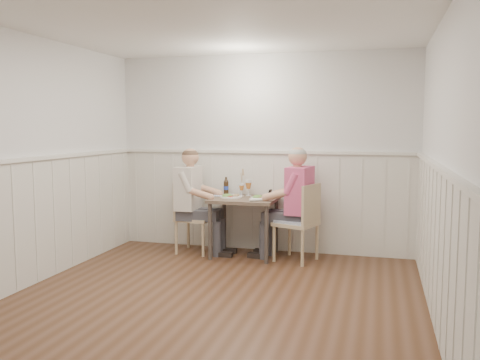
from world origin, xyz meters
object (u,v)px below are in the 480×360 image
Objects in this scene: chair_left at (191,214)px; grass_vase at (241,182)px; chair_right at (300,220)px; diner_cream at (192,209)px; man_in_pink at (296,212)px; dining_table at (244,206)px; beer_bottle at (226,187)px.

chair_left is 0.78m from grass_vase.
grass_vase is at bearing 157.02° from chair_right.
grass_vase is at bearing 23.64° from chair_left.
man_in_pink is at bearing -0.38° from diner_cream.
grass_vase reaches higher than dining_table.
man_in_pink reaches higher than diner_cream.
dining_table is 0.74m from chair_left.
grass_vase is at bearing 27.94° from diner_cream.
chair_left is at bearing -151.37° from beer_bottle.
chair_right is at bearing -2.04° from diner_cream.
beer_bottle is at bearing 28.63° from chair_left.
diner_cream is 3.80× the size of grass_vase.
grass_vase reaches higher than beer_bottle.
grass_vase is (0.19, 0.04, 0.06)m from beer_bottle.
dining_table is 0.88× the size of chair_left.
man_in_pink is at bearing -15.78° from beer_bottle.
chair_right reaches higher than dining_table.
chair_right is 1.46m from chair_left.
grass_vase reaches higher than chair_left.
dining_table is 0.75m from chair_right.
dining_table is 0.67m from man_in_pink.
chair_left is 0.09m from diner_cream.
beer_bottle is (0.39, 0.27, 0.27)m from diner_cream.
diner_cream is at bearing -152.06° from grass_vase.
dining_table is 0.45m from beer_bottle.
beer_bottle is at bearing 162.97° from chair_right.
man_in_pink reaches higher than chair_left.
grass_vase is at bearing 11.76° from beer_bottle.
diner_cream is (-1.44, 0.05, 0.06)m from chair_right.
man_in_pink is (-0.06, 0.04, 0.08)m from chair_right.
man_in_pink reaches higher than dining_table.
chair_left is 3.93× the size of beer_bottle.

